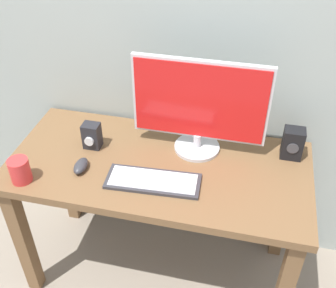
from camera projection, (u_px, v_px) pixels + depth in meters
The scene contains 8 objects.
ground_plane at pixel (160, 266), 2.30m from camera, with size 6.00×6.00×0.00m, color gray.
desk at pixel (159, 183), 1.91m from camera, with size 1.36×0.64×0.76m.
monitor at pixel (199, 106), 1.79m from camera, with size 0.60×0.21×0.45m.
keyboard_primary at pixel (153, 181), 1.74m from camera, with size 0.41×0.17×0.02m.
mouse at pixel (81, 166), 1.80m from camera, with size 0.05×0.11×0.04m, color #333338.
speaker_right at pixel (293, 143), 1.84m from camera, with size 0.09×0.08×0.15m.
audio_controller at pixel (92, 136), 1.90m from camera, with size 0.08×0.07×0.13m.
coffee_mug at pixel (20, 170), 1.72m from camera, with size 0.09×0.09×0.11m, color red.
Camera 1 is at (0.36, -1.35, 1.95)m, focal length 43.86 mm.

